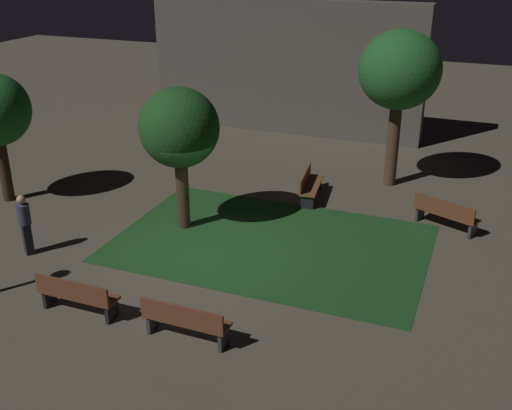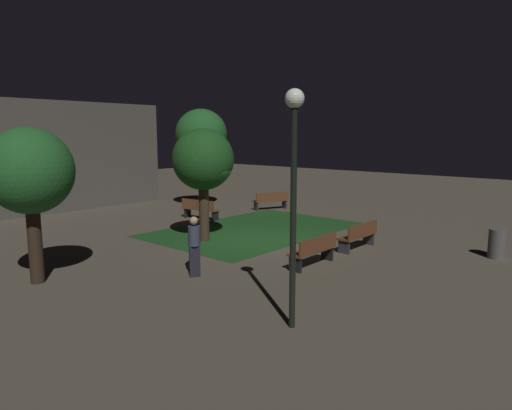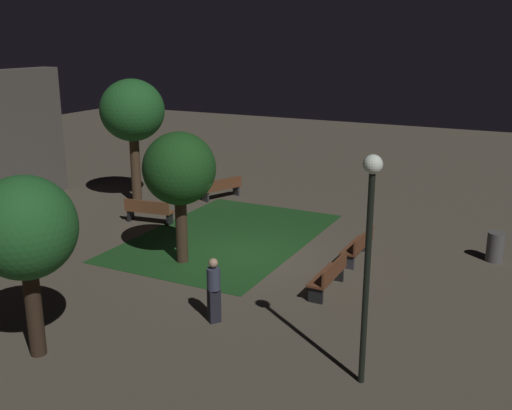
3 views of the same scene
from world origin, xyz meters
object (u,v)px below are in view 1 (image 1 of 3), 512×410
Objects in this scene: bench_by_lamp at (185,320)px; bench_near_trees at (309,184)px; pedestrian at (25,223)px; bench_back_row at (445,213)px; bench_front_left at (76,295)px; tree_back_left at (400,72)px; tree_lawn_side at (179,129)px.

bench_by_lamp is 0.98× the size of bench_near_trees.
pedestrian reaches higher than bench_by_lamp.
pedestrian is (-9.74, -5.37, 0.37)m from bench_back_row.
bench_front_left and bench_back_row have the same top height.
bench_by_lamp is at bearing -91.20° from bench_near_trees.
bench_near_trees is at bearing 88.80° from bench_by_lamp.
bench_back_row is at bearing -9.67° from bench_near_trees.
bench_front_left and bench_by_lamp have the same top height.
bench_near_trees is at bearing 170.33° from bench_back_row.
bench_back_row is 1.15× the size of pedestrian.
tree_back_left reaches higher than bench_by_lamp.
bench_front_left is at bearing -133.60° from bench_back_row.
pedestrian is at bearing -133.23° from tree_back_left.
bench_by_lamp and bench_back_row have the same top height.
bench_near_trees is 0.37× the size of tree_back_left.
tree_back_left reaches higher than pedestrian.
bench_near_trees is at bearing -134.42° from tree_back_left.
tree_lawn_side is (-6.78, -2.51, 2.34)m from bench_back_row.
pedestrian is at bearing -132.79° from bench_near_trees.
bench_front_left and bench_near_trees have the same top height.
bench_near_trees is 0.47× the size of tree_lawn_side.
tree_lawn_side is at bearing 117.95° from bench_by_lamp.
bench_near_trees is (2.75, 7.92, 0.00)m from bench_front_left.
bench_near_trees is 8.28m from pedestrian.
bench_by_lamp is 8.39m from bench_back_row.
tree_back_left is at bearing 45.58° from bench_near_trees.
tree_back_left is at bearing 64.24° from bench_front_left.
bench_by_lamp is 1.12× the size of pedestrian.
bench_back_row is at bearing 28.87° from pedestrian.
pedestrian is (-5.46, 1.85, 0.37)m from bench_by_lamp.
tree_back_left reaches higher than bench_back_row.
tree_back_left reaches higher than bench_front_left.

